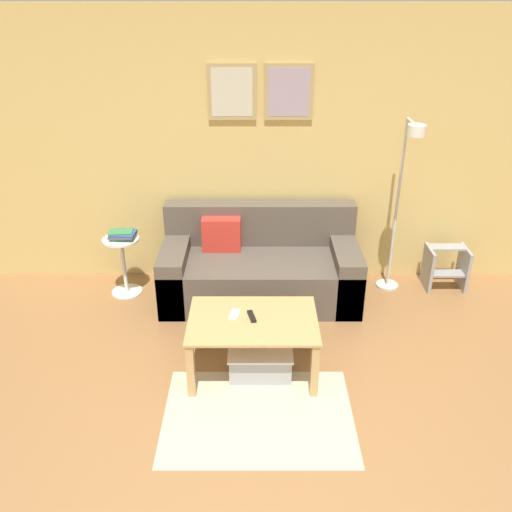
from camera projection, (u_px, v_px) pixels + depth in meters
name	position (u px, v px, depth m)	size (l,w,h in m)	color
wall_back	(258.00, 151.00, 5.05)	(5.60, 0.09, 2.55)	#D6B76B
area_rug	(257.00, 416.00, 3.76)	(1.31, 0.95, 0.01)	#C1B299
couch	(259.00, 268.00, 5.10)	(1.81, 0.85, 0.83)	brown
coffee_table	(252.00, 328.00, 4.04)	(0.96, 0.65, 0.46)	tan
storage_bin	(259.00, 360.00, 4.14)	(0.49, 0.36, 0.22)	#9EA3A8
floor_lamp	(402.00, 190.00, 4.78)	(0.21, 0.48, 1.67)	silver
side_table	(122.00, 261.00, 5.11)	(0.34, 0.34, 0.58)	white
book_stack	(121.00, 235.00, 4.99)	(0.25, 0.20, 0.07)	#387F4C
remote_control	(251.00, 316.00, 4.02)	(0.04, 0.15, 0.02)	black
cell_phone	(234.00, 314.00, 4.06)	(0.07, 0.14, 0.01)	silver
step_stool	(445.00, 266.00, 5.26)	(0.38, 0.30, 0.42)	#99999E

